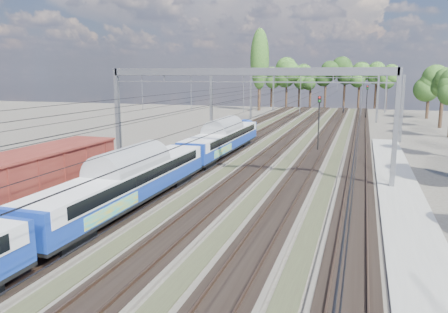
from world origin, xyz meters
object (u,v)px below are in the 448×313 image
(worker, at_px, (343,110))
(signal_far, at_px, (367,98))
(freight_boxcar, at_px, (18,185))
(signal_near, at_px, (319,117))
(emu_train, at_px, (126,176))

(worker, bearing_deg, signal_far, -174.92)
(signal_far, bearing_deg, freight_boxcar, -108.42)
(signal_near, bearing_deg, emu_train, -120.66)
(worker, height_order, signal_near, signal_near)
(emu_train, bearing_deg, worker, 82.64)
(emu_train, xyz_separation_m, freight_boxcar, (-4.50, -3.99, 0.07))
(signal_near, bearing_deg, freight_boxcar, -125.79)
(signal_far, bearing_deg, emu_train, -105.58)
(worker, bearing_deg, freight_boxcar, 149.09)
(worker, relative_size, signal_far, 0.28)
(signal_near, bearing_deg, signal_far, 70.98)
(worker, bearing_deg, signal_near, 158.60)
(emu_train, xyz_separation_m, worker, (9.63, 74.61, -1.44))
(signal_near, bearing_deg, worker, 77.86)
(freight_boxcar, xyz_separation_m, signal_near, (13.55, 29.98, 1.50))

